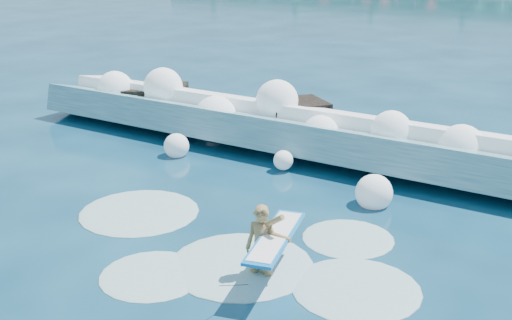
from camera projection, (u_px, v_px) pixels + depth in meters
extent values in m
plane|color=#082941|center=(155.00, 222.00, 14.81)|extent=(200.00, 200.00, 0.00)
cube|color=teal|center=(292.00, 136.00, 19.64)|extent=(18.76, 2.86, 1.57)
cube|color=silver|center=(305.00, 115.00, 20.13)|extent=(18.76, 1.32, 0.73)
cube|color=black|center=(154.00, 103.00, 23.66)|extent=(2.94, 2.72, 1.28)
cube|color=black|center=(207.00, 122.00, 21.55)|extent=(1.83, 1.45, 0.99)
cube|color=black|center=(294.00, 122.00, 21.11)|extent=(2.45, 2.53, 1.38)
imported|color=#9C7948|center=(261.00, 249.00, 12.22)|extent=(0.71, 0.53, 1.77)
cube|color=blue|center=(276.00, 237.00, 12.02)|extent=(1.14, 2.49, 0.06)
cube|color=white|center=(276.00, 236.00, 12.01)|extent=(0.99, 2.26, 0.06)
cylinder|color=black|center=(234.00, 285.00, 11.21)|extent=(0.01, 0.91, 0.43)
sphere|color=white|center=(115.00, 89.00, 23.21)|extent=(1.31, 1.31, 1.31)
sphere|color=white|center=(163.00, 87.00, 22.43)|extent=(1.37, 1.37, 1.37)
sphere|color=white|center=(216.00, 117.00, 20.74)|extent=(1.41, 1.41, 1.41)
sphere|color=white|center=(277.00, 101.00, 20.43)|extent=(1.37, 1.37, 1.37)
sphere|color=white|center=(320.00, 134.00, 18.85)|extent=(1.10, 1.10, 1.10)
sphere|color=white|center=(391.00, 131.00, 18.17)|extent=(1.16, 1.16, 1.16)
sphere|color=white|center=(461.00, 148.00, 17.37)|extent=(1.29, 1.29, 1.29)
sphere|color=white|center=(176.00, 146.00, 19.24)|extent=(0.76, 0.76, 0.76)
sphere|color=white|center=(283.00, 160.00, 17.95)|extent=(0.56, 0.56, 0.56)
sphere|color=white|center=(374.00, 193.00, 15.64)|extent=(0.92, 0.92, 0.92)
ellipsoid|color=silver|center=(241.00, 265.00, 12.84)|extent=(2.94, 2.94, 0.15)
ellipsoid|color=silver|center=(152.00, 275.00, 12.44)|extent=(2.07, 2.07, 0.10)
ellipsoid|color=silver|center=(356.00, 289.00, 11.96)|extent=(2.46, 2.46, 0.12)
ellipsoid|color=silver|center=(139.00, 212.00, 15.32)|extent=(2.87, 2.87, 0.14)
ellipsoid|color=silver|center=(348.00, 238.00, 13.98)|extent=(2.02, 2.02, 0.10)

